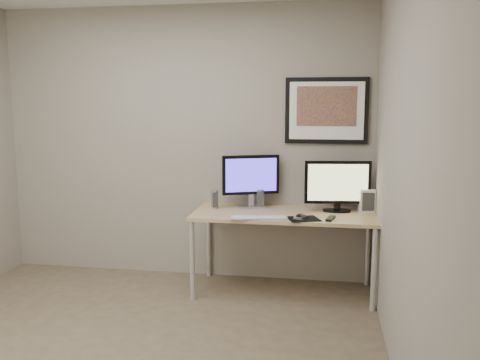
{
  "coord_description": "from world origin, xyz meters",
  "views": [
    {
      "loc": [
        1.34,
        -3.05,
        1.69
      ],
      "look_at": [
        0.65,
        1.1,
        1.05
      ],
      "focal_mm": 38.0,
      "sensor_mm": 36.0,
      "label": 1
    }
  ],
  "objects_px": {
    "monitor_large": "(251,179)",
    "desk": "(284,220)",
    "monitor_tv": "(338,185)",
    "keyboard": "(259,218)",
    "fan_unit": "(367,201)",
    "speaker_right": "(261,199)",
    "speaker_left": "(215,199)",
    "framed_art": "(326,111)"
  },
  "relations": [
    {
      "from": "keyboard",
      "to": "fan_unit",
      "type": "bearing_deg",
      "value": 15.32
    },
    {
      "from": "monitor_tv",
      "to": "speaker_right",
      "type": "distance_m",
      "value": 0.71
    },
    {
      "from": "desk",
      "to": "speaker_right",
      "type": "bearing_deg",
      "value": 142.9
    },
    {
      "from": "desk",
      "to": "speaker_right",
      "type": "xyz_separation_m",
      "value": [
        -0.23,
        0.17,
        0.15
      ]
    },
    {
      "from": "monitor_large",
      "to": "fan_unit",
      "type": "bearing_deg",
      "value": -23.74
    },
    {
      "from": "framed_art",
      "to": "speaker_left",
      "type": "height_order",
      "value": "framed_art"
    },
    {
      "from": "speaker_right",
      "to": "fan_unit",
      "type": "bearing_deg",
      "value": 1.74
    },
    {
      "from": "framed_art",
      "to": "fan_unit",
      "type": "distance_m",
      "value": 0.89
    },
    {
      "from": "monitor_large",
      "to": "monitor_tv",
      "type": "relative_size",
      "value": 0.87
    },
    {
      "from": "monitor_large",
      "to": "desk",
      "type": "bearing_deg",
      "value": -50.79
    },
    {
      "from": "keyboard",
      "to": "monitor_large",
      "type": "bearing_deg",
      "value": 97.26
    },
    {
      "from": "desk",
      "to": "monitor_tv",
      "type": "relative_size",
      "value": 2.75
    },
    {
      "from": "monitor_tv",
      "to": "speaker_left",
      "type": "bearing_deg",
      "value": 173.54
    },
    {
      "from": "desk",
      "to": "fan_unit",
      "type": "xyz_separation_m",
      "value": [
        0.72,
        0.14,
        0.17
      ]
    },
    {
      "from": "framed_art",
      "to": "speaker_right",
      "type": "bearing_deg",
      "value": -164.82
    },
    {
      "from": "monitor_large",
      "to": "speaker_left",
      "type": "distance_m",
      "value": 0.38
    },
    {
      "from": "framed_art",
      "to": "keyboard",
      "type": "height_order",
      "value": "framed_art"
    },
    {
      "from": "framed_art",
      "to": "monitor_large",
      "type": "relative_size",
      "value": 1.47
    },
    {
      "from": "fan_unit",
      "to": "desk",
      "type": "bearing_deg",
      "value": -178.45
    },
    {
      "from": "speaker_right",
      "to": "speaker_left",
      "type": "bearing_deg",
      "value": -164.47
    },
    {
      "from": "desk",
      "to": "keyboard",
      "type": "distance_m",
      "value": 0.34
    },
    {
      "from": "desk",
      "to": "monitor_tv",
      "type": "height_order",
      "value": "monitor_tv"
    },
    {
      "from": "speaker_left",
      "to": "fan_unit",
      "type": "relative_size",
      "value": 0.81
    },
    {
      "from": "speaker_left",
      "to": "framed_art",
      "type": "bearing_deg",
      "value": -10.37
    },
    {
      "from": "speaker_left",
      "to": "speaker_right",
      "type": "height_order",
      "value": "speaker_right"
    },
    {
      "from": "speaker_left",
      "to": "monitor_large",
      "type": "bearing_deg",
      "value": -8.15
    },
    {
      "from": "desk",
      "to": "framed_art",
      "type": "height_order",
      "value": "framed_art"
    },
    {
      "from": "speaker_left",
      "to": "fan_unit",
      "type": "height_order",
      "value": "fan_unit"
    },
    {
      "from": "speaker_right",
      "to": "keyboard",
      "type": "xyz_separation_m",
      "value": [
        0.04,
        -0.45,
        -0.08
      ]
    },
    {
      "from": "keyboard",
      "to": "fan_unit",
      "type": "xyz_separation_m",
      "value": [
        0.91,
        0.42,
        0.09
      ]
    },
    {
      "from": "speaker_right",
      "to": "fan_unit",
      "type": "distance_m",
      "value": 0.95
    },
    {
      "from": "desk",
      "to": "speaker_left",
      "type": "height_order",
      "value": "speaker_left"
    },
    {
      "from": "monitor_large",
      "to": "speaker_right",
      "type": "distance_m",
      "value": 0.21
    },
    {
      "from": "fan_unit",
      "to": "monitor_tv",
      "type": "bearing_deg",
      "value": 177.07
    },
    {
      "from": "speaker_left",
      "to": "keyboard",
      "type": "relative_size",
      "value": 0.35
    },
    {
      "from": "keyboard",
      "to": "monitor_tv",
      "type": "bearing_deg",
      "value": 21.47
    },
    {
      "from": "desk",
      "to": "monitor_large",
      "type": "xyz_separation_m",
      "value": [
        -0.32,
        0.18,
        0.34
      ]
    },
    {
      "from": "monitor_tv",
      "to": "monitor_large",
      "type": "bearing_deg",
      "value": 167.35
    },
    {
      "from": "monitor_large",
      "to": "fan_unit",
      "type": "distance_m",
      "value": 1.06
    },
    {
      "from": "monitor_tv",
      "to": "speaker_left",
      "type": "xyz_separation_m",
      "value": [
        -1.11,
        -0.03,
        -0.16
      ]
    },
    {
      "from": "monitor_tv",
      "to": "fan_unit",
      "type": "xyz_separation_m",
      "value": [
        0.26,
        0.03,
        -0.14
      ]
    },
    {
      "from": "monitor_tv",
      "to": "fan_unit",
      "type": "height_order",
      "value": "monitor_tv"
    }
  ]
}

